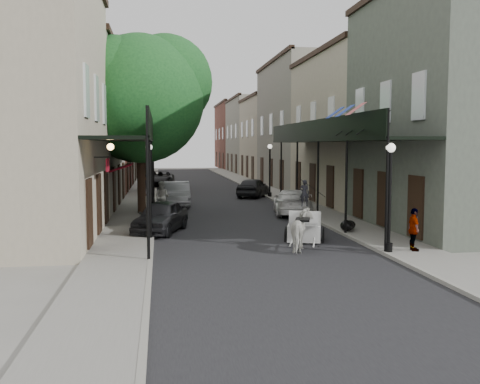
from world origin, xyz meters
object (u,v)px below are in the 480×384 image
object	(u,v)px
lamppost_right_near	(390,196)
lamppost_right_far	(270,169)
tree_near	(148,94)
tree_far	(151,119)
pedestrian_walking	(162,197)
car_left_far	(160,179)
car_right_far	(253,187)
pedestrian_sidewalk_left	(144,185)
car_right_near	(292,202)
horse	(303,230)
car_left_near	(161,217)
pedestrian_sidewalk_right	(414,230)
carriage	(305,216)
car_left_mid	(177,194)
lamppost_left	(149,182)

from	to	relation	value
lamppost_right_near	lamppost_right_far	bearing A→B (deg)	90.00
tree_near	tree_far	size ratio (longest dim) A/B	1.12
pedestrian_walking	car_left_far	xyz separation A→B (m)	(-0.10, 18.80, -0.14)
lamppost_right_far	car_right_far	distance (m)	1.96
tree_near	lamppost_right_far	size ratio (longest dim) A/B	2.60
pedestrian_sidewalk_left	car_right_near	bearing A→B (deg)	94.48
tree_near	pedestrian_sidewalk_left	distance (m)	11.17
lamppost_right_far	horse	world-z (taller)	lamppost_right_far
tree_far	car_right_far	bearing A→B (deg)	-35.25
car_left_far	horse	bearing A→B (deg)	-77.38
pedestrian_sidewalk_left	car_left_near	world-z (taller)	pedestrian_sidewalk_left
pedestrian_sidewalk_left	pedestrian_sidewalk_right	xyz separation A→B (m)	(9.78, -21.84, -0.04)
carriage	car_left_far	size ratio (longest dim) A/B	0.47
car_left_far	car_right_near	size ratio (longest dim) A/B	1.11
car_left_mid	car_right_near	bearing A→B (deg)	-39.16
tree_near	car_right_near	xyz separation A→B (m)	(7.68, -1.18, -5.80)
tree_far	carriage	size ratio (longest dim) A/B	3.49
carriage	car_left_far	xyz separation A→B (m)	(-5.67, 28.48, -0.23)
lamppost_right_far	carriage	world-z (taller)	lamppost_right_far
lamppost_right_near	car_left_far	size ratio (longest dim) A/B	0.70
pedestrian_sidewalk_left	tree_near	bearing A→B (deg)	60.61
pedestrian_walking	pedestrian_sidewalk_right	size ratio (longest dim) A/B	1.17
lamppost_right_near	carriage	xyz separation A→B (m)	(-2.03, 3.32, -1.09)
pedestrian_walking	car_right_far	bearing A→B (deg)	75.53
car_left_mid	car_right_far	bearing A→B (deg)	41.62
lamppost_right_far	horse	size ratio (longest dim) A/B	2.12
pedestrian_sidewalk_left	lamppost_right_near	bearing A→B (deg)	79.32
tree_far	car_left_mid	bearing A→B (deg)	-80.74
car_left_far	lamppost_left	bearing A→B (deg)	-87.80
horse	lamppost_left	bearing A→B (deg)	-34.02
car_right_far	lamppost_right_near	bearing A→B (deg)	117.52
tree_far	carriage	distance (m)	24.21
carriage	pedestrian_sidewalk_left	size ratio (longest dim) A/B	1.57
tree_near	car_right_far	world-z (taller)	tree_near
pedestrian_sidewalk_left	car_right_far	distance (m)	7.90
horse	tree_far	bearing A→B (deg)	-59.91
tree_near	horse	xyz separation A→B (m)	(5.57, -11.05, -5.75)
pedestrian_sidewalk_left	car_left_far	world-z (taller)	pedestrian_sidewalk_left
car_left_mid	pedestrian_sidewalk_right	bearing A→B (deg)	-63.90
lamppost_right_near	horse	bearing A→B (deg)	157.57
horse	pedestrian_walking	bearing A→B (deg)	-50.22
horse	car_left_near	size ratio (longest dim) A/B	0.43
tree_far	lamppost_right_far	distance (m)	11.05
pedestrian_walking	car_right_far	size ratio (longest dim) A/B	0.42
carriage	car_right_far	world-z (taller)	carriage
pedestrian_walking	pedestrian_sidewalk_right	world-z (taller)	pedestrian_walking
car_left_far	car_right_far	distance (m)	12.70
carriage	car_left_mid	world-z (taller)	carriage
tree_near	tree_far	bearing A→B (deg)	90.19
tree_near	horse	size ratio (longest dim) A/B	5.51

